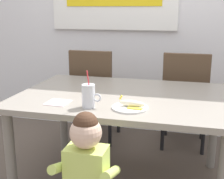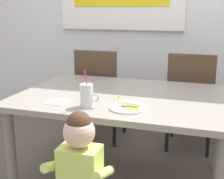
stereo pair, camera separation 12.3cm
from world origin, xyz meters
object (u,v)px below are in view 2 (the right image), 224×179
object	(u,v)px
milk_cup	(87,97)
paper_napkin	(57,102)
dining_chair_left	(100,90)
peeled_banana	(130,104)
dining_chair_right	(191,97)
toddler_standing	(80,167)
dining_table	(124,105)
snack_plate	(128,108)

from	to	relation	value
milk_cup	paper_napkin	size ratio (longest dim) A/B	1.65
dining_chair_left	peeled_banana	bearing A→B (deg)	119.10
dining_chair_right	peeled_banana	world-z (taller)	dining_chair_right
toddler_standing	peeled_banana	bearing A→B (deg)	68.72
dining_table	milk_cup	bearing A→B (deg)	-112.81
dining_chair_right	paper_napkin	bearing A→B (deg)	53.70
toddler_standing	paper_napkin	distance (m)	0.58
dining_chair_left	peeled_banana	distance (m)	1.24
dining_table	milk_cup	xyz separation A→B (m)	(-0.15, -0.36, 0.15)
milk_cup	toddler_standing	bearing A→B (deg)	-73.82
toddler_standing	paper_napkin	xyz separation A→B (m)	(-0.34, 0.42, 0.21)
snack_plate	peeled_banana	distance (m)	0.03
snack_plate	peeled_banana	bearing A→B (deg)	10.22
dining_chair_right	snack_plate	world-z (taller)	dining_chair_right
milk_cup	peeled_banana	size ratio (longest dim) A/B	1.43
dining_table	milk_cup	world-z (taller)	milk_cup
milk_cup	paper_napkin	xyz separation A→B (m)	(-0.23, 0.04, -0.06)
milk_cup	peeled_banana	bearing A→B (deg)	8.52
snack_plate	dining_chair_left	bearing A→B (deg)	118.45
dining_chair_left	toddler_standing	world-z (taller)	dining_chair_left
dining_chair_left	dining_chair_right	bearing A→B (deg)	-177.11
peeled_banana	paper_napkin	size ratio (longest dim) A/B	1.16
dining_table	paper_napkin	size ratio (longest dim) A/B	10.25
toddler_standing	milk_cup	xyz separation A→B (m)	(-0.11, 0.38, 0.28)
dining_table	snack_plate	bearing A→B (deg)	-70.89
peeled_banana	snack_plate	bearing A→B (deg)	-169.78
dining_chair_left	snack_plate	distance (m)	1.23
dining_table	dining_chair_left	size ratio (longest dim) A/B	1.60
milk_cup	peeled_banana	world-z (taller)	milk_cup
peeled_banana	milk_cup	bearing A→B (deg)	-171.48
dining_chair_left	milk_cup	world-z (taller)	milk_cup
peeled_banana	toddler_standing	bearing A→B (deg)	-111.28
dining_chair_left	peeled_banana	xyz separation A→B (m)	(0.59, -1.06, 0.23)
dining_table	milk_cup	size ratio (longest dim) A/B	6.20
dining_table	dining_chair_left	distance (m)	0.89
dining_table	dining_chair_right	xyz separation A→B (m)	(0.43, 0.79, -0.11)
toddler_standing	dining_chair_left	bearing A→B (deg)	106.03
dining_chair_left	milk_cup	bearing A→B (deg)	105.97
milk_cup	dining_chair_left	bearing A→B (deg)	105.97
dining_chair_right	milk_cup	xyz separation A→B (m)	(-0.58, -1.15, 0.26)
toddler_standing	snack_plate	bearing A→B (deg)	70.32
milk_cup	paper_napkin	distance (m)	0.24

